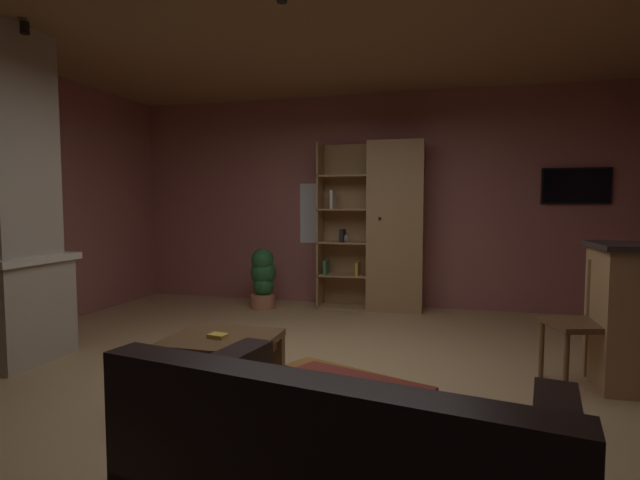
% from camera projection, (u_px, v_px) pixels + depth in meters
% --- Properties ---
extents(floor, '(6.47, 5.89, 0.02)m').
position_uv_depth(floor, '(307.00, 383.00, 3.67)').
color(floor, tan).
rests_on(floor, ground).
extents(wall_back, '(6.59, 0.06, 2.79)m').
position_uv_depth(wall_back, '(368.00, 201.00, 6.45)').
color(wall_back, '#9E5B56').
rests_on(wall_back, ground).
extents(ceiling, '(6.47, 5.89, 0.02)m').
position_uv_depth(ceiling, '(306.00, 1.00, 3.47)').
color(ceiling, '#8E6B47').
extents(window_pane_back, '(0.56, 0.01, 0.81)m').
position_uv_depth(window_pane_back, '(320.00, 213.00, 6.59)').
color(window_pane_back, white).
extents(bookshelf_cabinet, '(1.33, 0.41, 2.13)m').
position_uv_depth(bookshelf_cabinet, '(389.00, 227.00, 6.13)').
color(bookshelf_cabinet, '#A87F51').
rests_on(bookshelf_cabinet, ground).
extents(coffee_table, '(0.70, 0.62, 0.45)m').
position_uv_depth(coffee_table, '(222.00, 349.00, 3.26)').
color(coffee_table, brown).
rests_on(coffee_table, ground).
extents(table_book_0, '(0.13, 0.10, 0.03)m').
position_uv_depth(table_book_0, '(218.00, 336.00, 3.22)').
color(table_book_0, gold).
rests_on(table_book_0, coffee_table).
extents(dining_chair, '(0.52, 0.52, 0.92)m').
position_uv_depth(dining_chair, '(590.00, 315.00, 3.56)').
color(dining_chair, brown).
rests_on(dining_chair, ground).
extents(potted_floor_plant, '(0.34, 0.36, 0.78)m').
position_uv_depth(potted_floor_plant, '(263.00, 277.00, 6.27)').
color(potted_floor_plant, '#B77051').
rests_on(potted_floor_plant, ground).
extents(wall_mounted_tv, '(0.76, 0.06, 0.43)m').
position_uv_depth(wall_mounted_tv, '(576.00, 186.00, 5.76)').
color(wall_mounted_tv, black).
extents(track_light_spot_0, '(0.07, 0.07, 0.09)m').
position_uv_depth(track_light_spot_0, '(25.00, 28.00, 3.77)').
color(track_light_spot_0, black).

